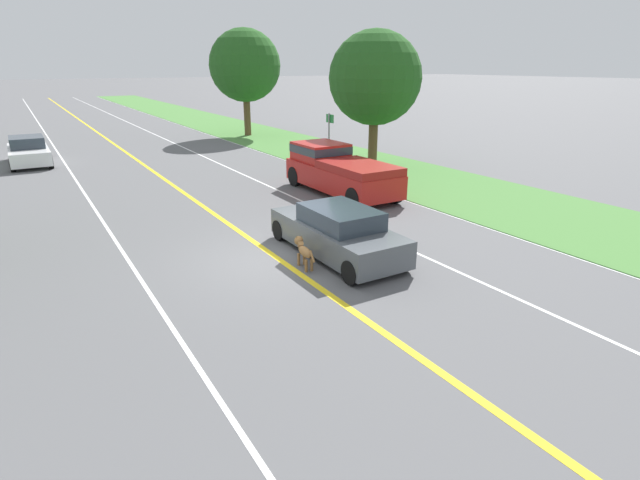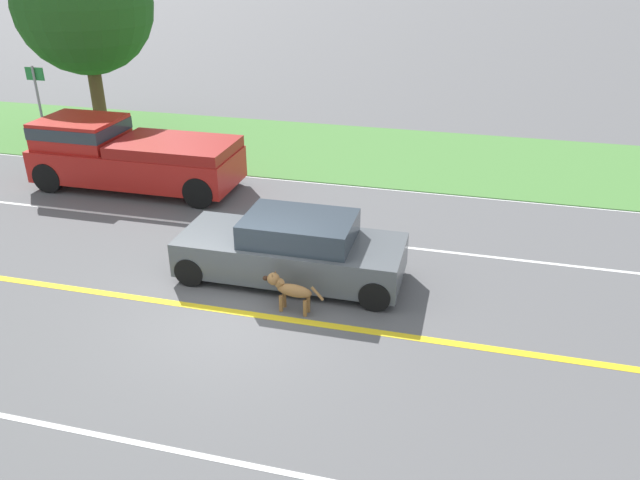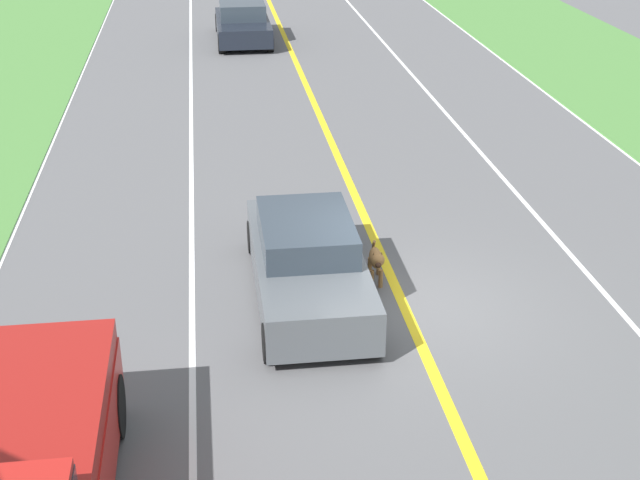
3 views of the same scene
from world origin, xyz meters
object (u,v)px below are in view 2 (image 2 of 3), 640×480
at_px(street_sign, 39,99).
at_px(roadside_tree_right_near, 83,5).
at_px(pickup_truck, 128,154).
at_px(ego_car, 293,250).
at_px(dog, 289,289).

bearing_deg(street_sign, roadside_tree_right_near, -16.76).
bearing_deg(pickup_truck, roadside_tree_right_near, 39.38).
relative_size(ego_car, pickup_truck, 0.81).
bearing_deg(pickup_truck, street_sign, 61.98).
relative_size(pickup_truck, street_sign, 2.07).
distance_m(pickup_truck, street_sign, 5.04).
xyz_separation_m(pickup_truck, street_sign, (2.34, 4.40, 0.75)).
bearing_deg(roadside_tree_right_near, dog, -134.19).
bearing_deg(ego_car, roadside_tree_right_near, 48.84).
distance_m(pickup_truck, roadside_tree_right_near, 6.78).
xyz_separation_m(dog, pickup_truck, (5.10, 6.20, 0.49)).
relative_size(ego_car, street_sign, 1.67).
distance_m(dog, roadside_tree_right_near, 14.38).
bearing_deg(roadside_tree_right_near, pickup_truck, -140.62).
relative_size(dog, street_sign, 0.45).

